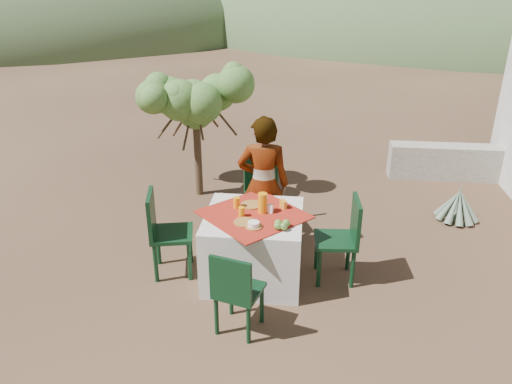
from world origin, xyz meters
TOP-DOWN VIEW (x-y plane):
  - ground at (0.00, 0.00)m, footprint 160.00×160.00m
  - table at (0.43, 0.25)m, footprint 1.30×1.30m
  - chair_far at (0.43, 1.41)m, footprint 0.58×0.58m
  - chair_near at (0.38, -0.71)m, footprint 0.49×0.49m
  - chair_left at (-0.54, 0.22)m, footprint 0.53×0.53m
  - chair_right at (1.39, 0.31)m, footprint 0.46×0.46m
  - person at (0.48, 0.89)m, footprint 0.62×0.42m
  - shrub_tree at (-0.57, 2.40)m, footprint 1.45×1.43m
  - agave at (3.01, 1.89)m, footprint 0.57×0.58m
  - stone_wall at (3.60, 3.40)m, footprint 2.60×0.35m
  - hill_near_left at (-18.00, 30.00)m, footprint 40.00×40.00m
  - hill_near_right at (12.00, 36.00)m, footprint 48.00×48.00m
  - hill_far_center at (-4.00, 52.00)m, footprint 60.00×60.00m
  - plate_far at (0.39, 0.46)m, footprint 0.23×0.23m
  - plate_near at (0.36, 0.05)m, footprint 0.22×0.22m
  - glass_far at (0.24, 0.38)m, footprint 0.07×0.07m
  - glass_near at (0.32, 0.19)m, footprint 0.06×0.06m
  - juice_pitcher at (0.52, 0.30)m, footprint 0.10×0.10m
  - bowl_plate at (0.47, -0.03)m, footprint 0.18×0.18m
  - white_bowl at (0.47, -0.03)m, footprint 0.12×0.12m
  - jar_left at (0.75, 0.42)m, footprint 0.05×0.05m
  - jar_right at (0.72, 0.46)m, footprint 0.06×0.06m
  - napkin_holder at (0.60, 0.30)m, footprint 0.08×0.06m
  - fruit_cluster at (0.74, -0.03)m, footprint 0.16×0.15m

SIDE VIEW (x-z plane):
  - ground at x=0.00m, z-range 0.00..0.00m
  - hill_near_left at x=-18.00m, z-range -8.00..8.00m
  - hill_near_right at x=12.00m, z-range -10.00..10.00m
  - hill_far_center at x=-4.00m, z-range -12.00..12.00m
  - agave at x=3.01m, z-range -0.10..0.51m
  - stone_wall at x=3.60m, z-range 0.00..0.55m
  - table at x=0.43m, z-range 0.00..0.76m
  - chair_near at x=0.38m, z-range 0.05..0.90m
  - chair_right at x=1.39m, z-range 0.05..1.00m
  - chair_left at x=-0.54m, z-range 0.05..1.02m
  - chair_far at x=0.43m, z-range 0.05..1.02m
  - bowl_plate at x=0.47m, z-range 0.76..0.77m
  - plate_far at x=0.39m, z-range 0.76..0.78m
  - plate_near at x=0.36m, z-range 0.76..0.78m
  - white_bowl at x=0.47m, z-range 0.77..0.82m
  - fruit_cluster at x=0.74m, z-range 0.76..0.84m
  - jar_left at x=0.75m, z-range 0.76..0.85m
  - jar_right at x=0.72m, z-range 0.76..0.85m
  - napkin_holder at x=0.60m, z-range 0.76..0.85m
  - glass_near at x=0.32m, z-range 0.76..0.87m
  - glass_far at x=0.24m, z-range 0.76..0.88m
  - person at x=0.48m, z-range 0.00..1.65m
  - juice_pitcher at x=0.52m, z-range 0.76..0.98m
  - shrub_tree at x=-0.57m, z-range 0.50..2.20m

